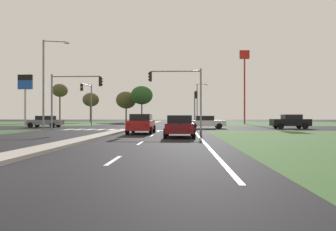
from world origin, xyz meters
The scene contains 36 objects.
ground_plane centered at (0.00, 30.00, 0.00)m, with size 200.00×200.00×0.00m, color black.
grass_verge_far_left centered at (-25.50, 54.50, 0.00)m, with size 35.00×35.00×0.01m, color #385B2D.
grass_verge_far_right centered at (25.50, 54.50, 0.00)m, with size 35.00×35.00×0.01m, color #385B2D.
median_island_near centered at (0.00, 11.00, 0.07)m, with size 1.20×22.00×0.14m, color gray.
median_island_far centered at (0.00, 55.00, 0.07)m, with size 1.20×36.00×0.14m, color #ADA89E.
lane_dash_near centered at (3.50, 3.20, 0.01)m, with size 0.14×2.00×0.01m, color silver.
lane_dash_second centered at (3.50, 9.20, 0.01)m, with size 0.14×2.00×0.01m, color silver.
lane_dash_third centered at (3.50, 15.20, 0.01)m, with size 0.14×2.00×0.01m, color silver.
lane_dash_fourth centered at (3.50, 21.20, 0.01)m, with size 0.14×2.00×0.01m, color silver.
edge_line_right centered at (6.85, 12.00, 0.01)m, with size 0.14×24.00×0.01m, color silver.
stop_bar_near centered at (3.80, 23.00, 0.01)m, with size 6.40×0.50×0.01m, color silver.
crosswalk_bar_near centered at (-6.40, 24.80, 0.01)m, with size 0.70×2.80×0.01m, color silver.
crosswalk_bar_second centered at (-5.25, 24.80, 0.01)m, with size 0.70×2.80×0.01m, color silver.
crosswalk_bar_third centered at (-4.10, 24.80, 0.01)m, with size 0.70×2.80×0.01m, color silver.
crosswalk_bar_fourth centered at (-2.95, 24.80, 0.01)m, with size 0.70×2.80×0.01m, color silver.
crosswalk_bar_fifth centered at (-1.80, 24.80, 0.01)m, with size 0.70×2.80×0.01m, color silver.
crosswalk_bar_sixth centered at (-0.65, 24.80, 0.01)m, with size 0.70×2.80×0.01m, color silver.
car_navy_near centered at (-2.30, 51.90, 0.81)m, with size 2.04×4.25×1.60m.
car_grey_second centered at (-11.82, 30.77, 0.76)m, with size 4.46×1.99×1.48m.
car_white_third centered at (8.46, 28.09, 0.76)m, with size 4.50×2.05×1.47m.
car_maroon_fourth centered at (5.52, 13.86, 0.75)m, with size 2.02×4.20×1.46m.
car_silver_fifth centered at (-2.24, 61.45, 0.80)m, with size 1.99×4.36×1.57m.
car_black_sixth centered at (18.16, 28.18, 0.82)m, with size 4.23×2.01×1.62m.
car_red_seventh centered at (2.41, 17.60, 0.81)m, with size 2.02×4.37×1.58m.
traffic_signal_near_right centered at (5.72, 23.40, 4.28)m, with size 5.40×0.32×6.19m.
traffic_signal_far_left centered at (-7.60, 35.04, 4.15)m, with size 0.32×4.54×6.07m.
traffic_signal_far_right centered at (7.60, 34.90, 3.47)m, with size 0.32×4.48×5.01m.
traffic_signal_near_left centered at (-5.65, 23.40, 3.98)m, with size 5.38×0.32×5.73m.
street_lamp_second centered at (-8.62, 24.23, 5.31)m, with size 2.66×0.81×9.45m.
street_lamp_third centered at (9.07, 52.91, 4.60)m, with size 2.31×1.49×8.09m.
fastfood_pole_sign centered at (17.45, 49.07, 9.84)m, with size 1.80×0.40×13.74m.
fuel_price_totem centered at (-13.58, 29.24, 4.80)m, with size 1.80×0.24×6.56m.
treeline_near centered at (-23.54, 63.14, 7.64)m, with size 3.69×3.69×9.27m.
treeline_second centered at (-15.91, 62.91, 5.37)m, with size 3.85×3.85×7.06m.
treeline_third centered at (-8.11, 66.60, 5.51)m, with size 5.05×5.05×7.67m.
treeline_fourth centered at (-3.69, 63.06, 6.45)m, with size 5.17×5.17×8.66m.
Camera 1 is at (5.62, -5.90, 1.38)m, focal length 31.24 mm.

